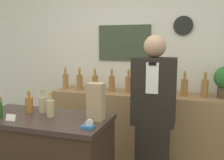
{
  "coord_description": "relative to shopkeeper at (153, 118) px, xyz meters",
  "views": [
    {
      "loc": [
        0.8,
        -1.32,
        1.54
      ],
      "look_at": [
        0.01,
        1.09,
        1.18
      ],
      "focal_mm": 40.0,
      "sensor_mm": 36.0,
      "label": 1
    }
  ],
  "objects": [
    {
      "name": "shopkeeper",
      "position": [
        0.0,
        0.0,
        0.0
      ],
      "size": [
        0.41,
        0.26,
        1.63
      ],
      "color": "black",
      "rests_on": "ground_plane"
    },
    {
      "name": "counter_bottle_2",
      "position": [
        -1.04,
        -0.54,
        0.19
      ],
      "size": [
        0.07,
        0.07,
        0.21
      ],
      "color": "#A7672E",
      "rests_on": "display_counter"
    },
    {
      "name": "shelf_bottle_5",
      "position": [
        -0.19,
        0.62,
        0.23
      ],
      "size": [
        0.08,
        0.08,
        0.3
      ],
      "color": "#A06D39",
      "rests_on": "back_shelf"
    },
    {
      "name": "back_shelf",
      "position": [
        -0.27,
        0.64,
        -0.35
      ],
      "size": [
        2.25,
        0.46,
        0.93
      ],
      "color": "#9E754C",
      "rests_on": "ground_plane"
    },
    {
      "name": "shelf_bottle_8",
      "position": [
        0.49,
        0.65,
        0.23
      ],
      "size": [
        0.08,
        0.08,
        0.3
      ],
      "color": "#A06C38",
      "rests_on": "back_shelf"
    },
    {
      "name": "shelf_bottle_4",
      "position": [
        -0.41,
        0.63,
        0.23
      ],
      "size": [
        0.08,
        0.08,
        0.3
      ],
      "color": "#A4683B",
      "rests_on": "back_shelf"
    },
    {
      "name": "shelf_bottle_6",
      "position": [
        0.04,
        0.64,
        0.23
      ],
      "size": [
        0.08,
        0.08,
        0.3
      ],
      "color": "#986533",
      "rests_on": "back_shelf"
    },
    {
      "name": "shelf_bottle_1",
      "position": [
        -1.09,
        0.63,
        0.23
      ],
      "size": [
        0.08,
        0.08,
        0.3
      ],
      "color": "#9E6B35",
      "rests_on": "back_shelf"
    },
    {
      "name": "shelf_bottle_7",
      "position": [
        0.27,
        0.64,
        0.23
      ],
      "size": [
        0.08,
        0.08,
        0.3
      ],
      "color": "#A26A3A",
      "rests_on": "back_shelf"
    },
    {
      "name": "paper_bag",
      "position": [
        -0.38,
        -0.56,
        0.27
      ],
      "size": [
        0.13,
        0.1,
        0.31
      ],
      "color": "tan",
      "rests_on": "display_counter"
    },
    {
      "name": "shelf_bottle_2",
      "position": [
        -0.87,
        0.62,
        0.23
      ],
      "size": [
        0.08,
        0.08,
        0.3
      ],
      "color": "olive",
      "rests_on": "back_shelf"
    },
    {
      "name": "back_wall",
      "position": [
        -0.44,
        0.92,
        0.54
      ],
      "size": [
        5.2,
        0.09,
        2.7
      ],
      "color": "silver",
      "rests_on": "ground_plane"
    },
    {
      "name": "counter_bottle_3",
      "position": [
        -0.93,
        -0.5,
        0.19
      ],
      "size": [
        0.07,
        0.07,
        0.21
      ],
      "color": "tan",
      "rests_on": "display_counter"
    },
    {
      "name": "tape_dispenser",
      "position": [
        -0.36,
        -0.77,
        0.14
      ],
      "size": [
        0.09,
        0.06,
        0.07
      ],
      "color": "#2D66A8",
      "rests_on": "display_counter"
    },
    {
      "name": "shelf_bottle_3",
      "position": [
        -0.64,
        0.64,
        0.23
      ],
      "size": [
        0.08,
        0.08,
        0.3
      ],
      "color": "#9D6836",
      "rests_on": "back_shelf"
    },
    {
      "name": "shelf_bottle_0",
      "position": [
        -1.32,
        0.65,
        0.23
      ],
      "size": [
        0.08,
        0.08,
        0.3
      ],
      "color": "#A5713A",
      "rests_on": "back_shelf"
    },
    {
      "name": "price_card_right",
      "position": [
        -1.03,
        -0.8,
        0.14
      ],
      "size": [
        0.09,
        0.02,
        0.06
      ],
      "color": "white",
      "rests_on": "display_counter"
    },
    {
      "name": "counter_bottle_4",
      "position": [
        -0.79,
        -0.59,
        0.19
      ],
      "size": [
        0.07,
        0.07,
        0.21
      ],
      "color": "tan",
      "rests_on": "display_counter"
    }
  ]
}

